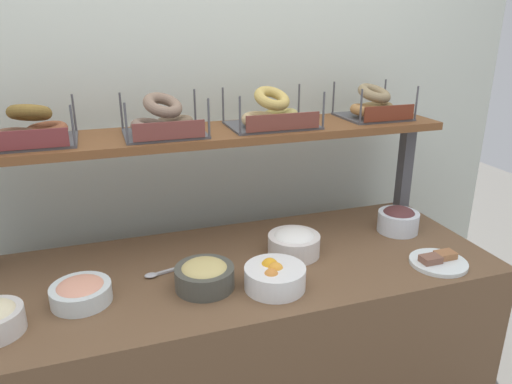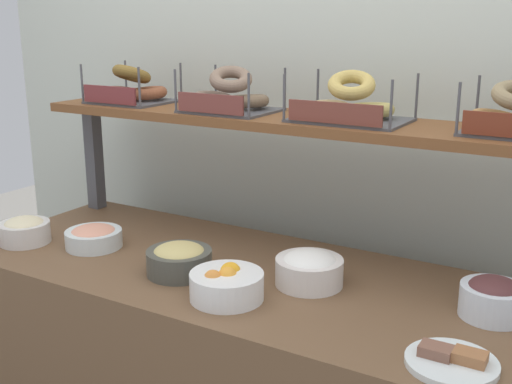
% 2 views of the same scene
% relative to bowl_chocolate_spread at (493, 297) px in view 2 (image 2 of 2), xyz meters
% --- Properties ---
extents(back_wall, '(3.02, 0.06, 2.40)m').
position_rel_bowl_chocolate_spread_xyz_m(back_wall, '(-0.69, 0.48, 0.30)').
color(back_wall, silver).
rests_on(back_wall, ground_plane).
extents(shelf_riser_left, '(0.05, 0.05, 0.40)m').
position_rel_bowl_chocolate_spread_xyz_m(shelf_riser_left, '(-1.54, 0.20, 0.15)').
color(shelf_riser_left, '#4C4C51').
rests_on(shelf_riser_left, deli_counter).
extents(upper_shelf, '(1.78, 0.32, 0.03)m').
position_rel_bowl_chocolate_spread_xyz_m(upper_shelf, '(-0.69, 0.20, 0.36)').
color(upper_shelf, brown).
rests_on(upper_shelf, shelf_riser_left).
extents(bowl_chocolate_spread, '(0.16, 0.16, 0.11)m').
position_rel_bowl_chocolate_spread_xyz_m(bowl_chocolate_spread, '(0.00, 0.00, 0.00)').
color(bowl_chocolate_spread, white).
rests_on(bowl_chocolate_spread, deli_counter).
extents(bowl_lox_spread, '(0.18, 0.18, 0.07)m').
position_rel_bowl_chocolate_spread_xyz_m(bowl_lox_spread, '(-1.23, -0.14, -0.02)').
color(bowl_lox_spread, silver).
rests_on(bowl_lox_spread, deli_counter).
extents(bowl_cream_cheese, '(0.19, 0.19, 0.10)m').
position_rel_bowl_chocolate_spread_xyz_m(bowl_cream_cheese, '(-0.48, -0.05, -0.00)').
color(bowl_cream_cheese, white).
rests_on(bowl_cream_cheese, deli_counter).
extents(bowl_potato_salad, '(0.17, 0.17, 0.09)m').
position_rel_bowl_chocolate_spread_xyz_m(bowl_potato_salad, '(-1.46, -0.22, -0.01)').
color(bowl_potato_salad, silver).
rests_on(bowl_potato_salad, deli_counter).
extents(bowl_hummus, '(0.19, 0.19, 0.09)m').
position_rel_bowl_chocolate_spread_xyz_m(bowl_hummus, '(-0.85, -0.18, -0.01)').
color(bowl_hummus, '#4B4C43').
rests_on(bowl_hummus, deli_counter).
extents(bowl_fruit_salad, '(0.20, 0.20, 0.09)m').
position_rel_bowl_chocolate_spread_xyz_m(bowl_fruit_salad, '(-0.63, -0.25, -0.01)').
color(bowl_fruit_salad, white).
rests_on(bowl_fruit_salad, deli_counter).
extents(serving_plate_white, '(0.20, 0.20, 0.04)m').
position_rel_bowl_chocolate_spread_xyz_m(serving_plate_white, '(-0.03, -0.29, -0.04)').
color(serving_plate_white, white).
rests_on(serving_plate_white, deli_counter).
extents(serving_spoon_near_plate, '(0.18, 0.06, 0.01)m').
position_rel_bowl_chocolate_spread_xyz_m(serving_spoon_near_plate, '(-0.97, -0.05, -0.04)').
color(serving_spoon_near_plate, '#B7B7BC').
rests_on(serving_spoon_near_plate, deli_counter).
extents(bagel_basket_cinnamon_raisin, '(0.27, 0.25, 0.14)m').
position_rel_bowl_chocolate_spread_xyz_m(bagel_basket_cinnamon_raisin, '(-1.33, 0.20, 0.42)').
color(bagel_basket_cinnamon_raisin, '#4C4C51').
rests_on(bagel_basket_cinnamon_raisin, upper_shelf).
extents(bagel_basket_poppy, '(0.28, 0.26, 0.15)m').
position_rel_bowl_chocolate_spread_xyz_m(bagel_basket_poppy, '(-0.90, 0.18, 0.43)').
color(bagel_basket_poppy, '#4C4C51').
rests_on(bagel_basket_poppy, upper_shelf).
extents(bagel_basket_sesame, '(0.33, 0.26, 0.15)m').
position_rel_bowl_chocolate_spread_xyz_m(bagel_basket_sesame, '(-0.48, 0.19, 0.42)').
color(bagel_basket_sesame, '#4C4C51').
rests_on(bagel_basket_sesame, upper_shelf).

